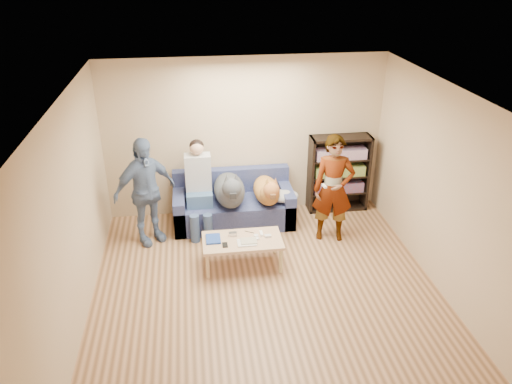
{
  "coord_description": "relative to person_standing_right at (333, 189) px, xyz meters",
  "views": [
    {
      "loc": [
        -0.86,
        -5.05,
        4.04
      ],
      "look_at": [
        0.0,
        1.2,
        0.95
      ],
      "focal_mm": 35.0,
      "sensor_mm": 36.0,
      "label": 1
    }
  ],
  "objects": [
    {
      "name": "controller_a",
      "position": [
        -1.15,
        -0.47,
        -0.39
      ],
      "size": [
        0.04,
        0.13,
        0.03
      ],
      "primitive_type": "cube",
      "color": "white",
      "rests_on": "coffee_table"
    },
    {
      "name": "sofa",
      "position": [
        -1.44,
        0.71,
        -0.55
      ],
      "size": [
        1.9,
        0.85,
        0.82
      ],
      "color": "#515B93",
      "rests_on": "ground"
    },
    {
      "name": "dog_tan",
      "position": [
        -0.91,
        0.48,
        -0.2
      ],
      "size": [
        0.4,
        1.16,
        0.58
      ],
      "color": "#BC8239",
      "rests_on": "sofa"
    },
    {
      "name": "headphone_cup_b",
      "position": [
        -1.23,
        -0.51,
        -0.4
      ],
      "size": [
        0.07,
        0.07,
        0.02
      ],
      "primitive_type": "cylinder",
      "color": "silver",
      "rests_on": "coffee_table"
    },
    {
      "name": "wall_left",
      "position": [
        -3.44,
        -1.39,
        0.47
      ],
      "size": [
        0.0,
        5.0,
        5.0
      ],
      "primitive_type": "plane",
      "rotation": [
        1.57,
        0.0,
        1.57
      ],
      "color": "tan",
      "rests_on": "ground"
    },
    {
      "name": "magazine",
      "position": [
        -1.35,
        -0.65,
        -0.39
      ],
      "size": [
        0.22,
        0.17,
        0.01
      ],
      "primitive_type": "cube",
      "color": "#B1A98E",
      "rests_on": "coffee_table"
    },
    {
      "name": "blanket",
      "position": [
        -0.64,
        0.5,
        -0.32
      ],
      "size": [
        0.46,
        0.39,
        0.16
      ],
      "primitive_type": "ellipsoid",
      "color": "#ABACB0",
      "rests_on": "sofa"
    },
    {
      "name": "pen_black",
      "position": [
        -1.31,
        -0.39,
        -0.41
      ],
      "size": [
        0.13,
        0.08,
        0.01
      ],
      "primitive_type": "cylinder",
      "rotation": [
        0.0,
        1.57,
        -0.52
      ],
      "color": "black",
      "rests_on": "coffee_table"
    },
    {
      "name": "wall_back",
      "position": [
        -1.19,
        1.11,
        0.47
      ],
      "size": [
        4.5,
        0.0,
        4.5
      ],
      "primitive_type": "plane",
      "rotation": [
        1.57,
        0.0,
        0.0
      ],
      "color": "tan",
      "rests_on": "ground"
    },
    {
      "name": "controller_b",
      "position": [
        -1.07,
        -0.55,
        -0.39
      ],
      "size": [
        0.09,
        0.06,
        0.03
      ],
      "primitive_type": "cube",
      "color": "silver",
      "rests_on": "coffee_table"
    },
    {
      "name": "wall_front",
      "position": [
        -1.19,
        -3.89,
        0.47
      ],
      "size": [
        4.5,
        0.0,
        4.5
      ],
      "primitive_type": "plane",
      "rotation": [
        -1.57,
        0.0,
        0.0
      ],
      "color": "tan",
      "rests_on": "ground"
    },
    {
      "name": "headphone_cup_a",
      "position": [
        -1.23,
        -0.59,
        -0.4
      ],
      "size": [
        0.07,
        0.07,
        0.02
      ],
      "primitive_type": "cylinder",
      "color": "silver",
      "rests_on": "coffee_table"
    },
    {
      "name": "papers",
      "position": [
        -1.38,
        -0.67,
        -0.4
      ],
      "size": [
        0.26,
        0.2,
        0.02
      ],
      "primitive_type": "cube",
      "color": "silver",
      "rests_on": "coffee_table"
    },
    {
      "name": "ground",
      "position": [
        -1.19,
        -1.39,
        -0.83
      ],
      "size": [
        5.0,
        5.0,
        0.0
      ],
      "primitive_type": "plane",
      "color": "brown",
      "rests_on": "ground"
    },
    {
      "name": "camera_silver",
      "position": [
        -1.55,
        -0.45,
        -0.38
      ],
      "size": [
        0.11,
        0.06,
        0.05
      ],
      "primitive_type": "cube",
      "color": "#BABBBF",
      "rests_on": "coffee_table"
    },
    {
      "name": "ceiling",
      "position": [
        -1.19,
        -1.39,
        1.77
      ],
      "size": [
        5.0,
        5.0,
        0.0
      ],
      "primitive_type": "plane",
      "rotation": [
        3.14,
        0.0,
        0.0
      ],
      "color": "white",
      "rests_on": "ground"
    },
    {
      "name": "wallet",
      "position": [
        -1.68,
        -0.69,
        -0.4
      ],
      "size": [
        0.07,
        0.12,
        0.02
      ],
      "primitive_type": "cube",
      "color": "black",
      "rests_on": "coffee_table"
    },
    {
      "name": "person_seated",
      "position": [
        -1.97,
        0.58,
        -0.06
      ],
      "size": [
        0.4,
        0.73,
        1.47
      ],
      "color": "#426492",
      "rests_on": "sofa"
    },
    {
      "name": "pen_orange",
      "position": [
        -1.45,
        -0.73,
        -0.41
      ],
      "size": [
        0.13,
        0.06,
        0.01
      ],
      "primitive_type": "cylinder",
      "rotation": [
        0.0,
        1.57,
        0.35
      ],
      "color": "orange",
      "rests_on": "coffee_table"
    },
    {
      "name": "notebook_blue",
      "position": [
        -1.83,
        -0.52,
        -0.4
      ],
      "size": [
        0.2,
        0.26,
        0.03
      ],
      "primitive_type": "cube",
      "color": "#1C3D9C",
      "rests_on": "coffee_table"
    },
    {
      "name": "bookshelf",
      "position": [
        0.36,
        0.94,
        -0.15
      ],
      "size": [
        1.0,
        0.34,
        1.3
      ],
      "color": "black",
      "rests_on": "ground"
    },
    {
      "name": "person_standing_right",
      "position": [
        0.0,
        0.0,
        0.0
      ],
      "size": [
        0.67,
        0.51,
        1.66
      ],
      "primitive_type": "imported",
      "rotation": [
        0.0,
        0.0,
        -0.19
      ],
      "color": "gray",
      "rests_on": "ground"
    },
    {
      "name": "coffee_table",
      "position": [
        -1.43,
        -0.57,
        -0.46
      ],
      "size": [
        1.1,
        0.6,
        0.42
      ],
      "color": "tan",
      "rests_on": "ground"
    },
    {
      "name": "wall_right",
      "position": [
        1.06,
        -1.39,
        0.47
      ],
      "size": [
        0.0,
        5.0,
        5.0
      ],
      "primitive_type": "plane",
      "rotation": [
        1.57,
        0.0,
        -1.57
      ],
      "color": "tan",
      "rests_on": "ground"
    },
    {
      "name": "person_standing_left",
      "position": [
        -2.77,
        0.29,
        0.0
      ],
      "size": [
        1.04,
        0.85,
        1.66
      ],
      "primitive_type": "imported",
      "rotation": [
        0.0,
        0.0,
        0.54
      ],
      "color": "#6884A7",
      "rests_on": "ground"
    },
    {
      "name": "held_controller",
      "position": [
        -0.2,
        -0.2,
        0.15
      ],
      "size": [
        0.05,
        0.12,
        0.03
      ],
      "primitive_type": "cube",
      "rotation": [
        0.0,
        0.0,
        0.15
      ],
      "color": "white",
      "rests_on": "person_standing_right"
    },
    {
      "name": "dog_gray",
      "position": [
        -1.5,
        0.49,
        -0.16
      ],
      "size": [
        0.48,
        1.28,
        0.7
      ],
      "color": "#484C52",
      "rests_on": "sofa"
    }
  ]
}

